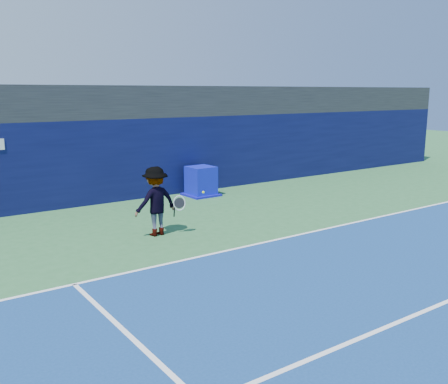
% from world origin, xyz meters
% --- Properties ---
extents(ground, '(80.00, 80.00, 0.00)m').
position_xyz_m(ground, '(0.00, 0.00, 0.00)').
color(ground, '#2D6536').
rests_on(ground, ground).
extents(baseline, '(24.00, 0.10, 0.01)m').
position_xyz_m(baseline, '(0.00, 3.00, 0.01)').
color(baseline, white).
rests_on(baseline, ground).
extents(service_line, '(24.00, 0.10, 0.01)m').
position_xyz_m(service_line, '(0.00, -2.00, 0.01)').
color(service_line, white).
rests_on(service_line, ground).
extents(stadium_band, '(36.00, 3.00, 1.20)m').
position_xyz_m(stadium_band, '(0.00, 11.50, 3.60)').
color(stadium_band, '#222227').
rests_on(stadium_band, back_wall_assembly).
extents(back_wall_assembly, '(36.00, 1.03, 3.00)m').
position_xyz_m(back_wall_assembly, '(-0.00, 10.50, 1.50)').
color(back_wall_assembly, '#0A0D3A').
rests_on(back_wall_assembly, ground).
extents(equipment_cart, '(1.22, 1.22, 1.14)m').
position_xyz_m(equipment_cart, '(2.11, 9.21, 0.52)').
color(equipment_cart, '#0C12B0').
rests_on(equipment_cart, ground).
extents(tennis_player, '(1.42, 0.81, 1.95)m').
position_xyz_m(tennis_player, '(-1.85, 5.34, 0.97)').
color(tennis_player, silver).
rests_on(tennis_player, ground).
extents(tennis_ball, '(0.07, 0.07, 0.07)m').
position_xyz_m(tennis_ball, '(-0.15, 5.52, 1.00)').
color(tennis_ball, '#CFF11A').
rests_on(tennis_ball, ground).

